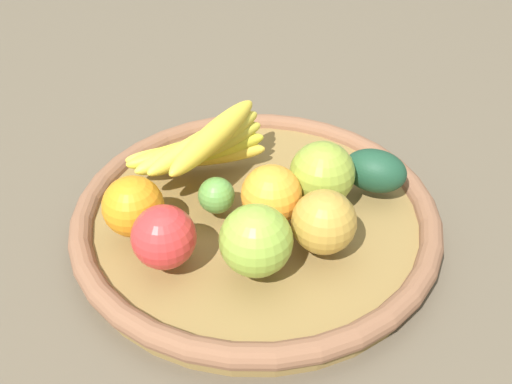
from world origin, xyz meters
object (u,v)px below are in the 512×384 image
lime_0 (216,195)px  apple_3 (322,174)px  apple_2 (256,240)px  orange_0 (133,206)px  orange_1 (271,195)px  banana_bunch (203,146)px  apple_1 (324,222)px  apple_0 (164,237)px  avocado (375,171)px

lime_0 → apple_3: apple_3 is taller
apple_2 → orange_0: bearing=72.7°
orange_1 → banana_bunch: bearing=50.1°
apple_1 → apple_0: bearing=104.0°
orange_1 → avocado: size_ratio=0.90×
orange_0 → apple_2: 0.15m
apple_1 → avocado: bearing=-28.1°
avocado → apple_0: bearing=124.2°
lime_0 → orange_0: bearing=118.0°
apple_2 → apple_3: 0.14m
apple_3 → orange_1: bearing=126.5°
apple_2 → apple_0: apple_2 is taller
avocado → apple_3: bearing=115.2°
orange_0 → orange_1: 0.16m
banana_bunch → apple_0: banana_bunch is taller
avocado → orange_1: bearing=120.8°
lime_0 → apple_0: 0.10m
avocado → apple_3: apple_3 is taller
apple_2 → apple_1: 0.08m
orange_1 → apple_3: (0.04, -0.06, 0.00)m
lime_0 → banana_bunch: size_ratio=0.24×
apple_2 → banana_bunch: (0.16, 0.08, 0.00)m
orange_1 → apple_3: bearing=-53.5°
orange_1 → apple_2: bearing=173.9°
orange_0 → apple_0: same height
apple_2 → apple_0: (-0.00, 0.10, -0.00)m
apple_2 → apple_1: (0.04, -0.07, -0.00)m
orange_1 → avocado: orange_1 is taller
apple_1 → orange_1: bearing=55.9°
apple_2 → apple_0: 0.10m
lime_0 → orange_0: orange_0 is taller
apple_2 → apple_1: apple_2 is taller
avocado → orange_0: bearing=111.8°
orange_0 → banana_bunch: bearing=-26.9°
orange_1 → banana_bunch: (0.08, 0.09, 0.01)m
apple_2 → avocado: bearing=-40.2°
orange_1 → apple_0: (-0.08, 0.11, -0.00)m
orange_0 → banana_bunch: (0.11, -0.06, 0.01)m
orange_0 → apple_1: size_ratio=0.97×
apple_2 → banana_bunch: banana_bunch is taller
lime_0 → banana_bunch: bearing=21.9°
apple_0 → apple_3: 0.20m
avocado → apple_0: size_ratio=1.13×
orange_0 → lime_0: bearing=-62.0°
lime_0 → avocado: size_ratio=0.56×
banana_bunch → orange_1: bearing=-129.9°
apple_0 → apple_3: bearing=-52.6°
apple_3 → apple_0: bearing=127.4°
avocado → apple_0: apple_0 is taller
banana_bunch → apple_3: 0.15m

